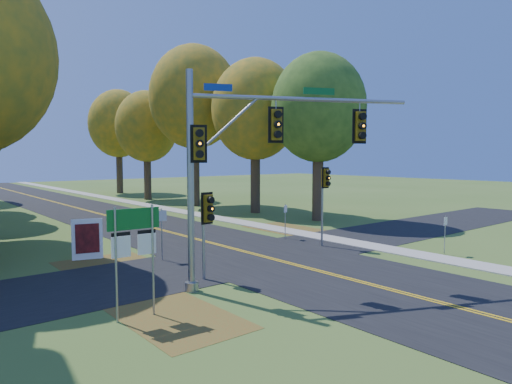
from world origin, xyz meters
TOP-DOWN VIEW (x-y plane):
  - ground at (0.00, 0.00)m, footprint 160.00×160.00m
  - road_main at (0.00, 0.00)m, footprint 8.00×160.00m
  - road_cross at (0.00, 2.00)m, footprint 60.00×6.00m
  - centerline_left at (-0.10, 0.00)m, footprint 0.10×160.00m
  - centerline_right at (0.10, 0.00)m, footprint 0.10×160.00m
  - sidewalk_east at (6.20, 0.00)m, footprint 1.60×160.00m
  - leaf_patch_w_near at (-6.50, 4.00)m, footprint 4.00×6.00m
  - leaf_patch_e at (6.80, 6.00)m, footprint 3.50×8.00m
  - leaf_patch_w_far at (-7.50, -3.00)m, footprint 3.00×5.00m
  - tree_e_a at (11.57, 8.77)m, footprint 7.20×7.20m
  - tree_e_b at (10.97, 15.58)m, footprint 7.60×7.60m
  - tree_e_c at (9.88, 23.69)m, footprint 8.80×8.80m
  - tree_e_d at (9.26, 32.87)m, footprint 7.00×7.00m
  - tree_e_e at (10.47, 43.58)m, footprint 7.80×7.80m
  - traffic_mast at (-3.77, -2.02)m, footprint 8.03×3.93m
  - east_signal_pole at (4.19, 1.42)m, footprint 0.50×0.58m
  - ped_signal_pole at (-4.48, -0.22)m, footprint 0.56×0.64m
  - route_sign_cluster at (-8.50, -2.38)m, footprint 1.61×0.18m
  - info_kiosk at (-6.82, 6.57)m, footprint 1.40×0.55m
  - reg_sign_e_north at (4.23, 4.55)m, footprint 0.38×0.18m
  - reg_sign_e_south at (7.41, -3.74)m, footprint 0.37×0.07m
  - reg_sign_w at (-4.20, 4.05)m, footprint 0.47×0.10m

SIDE VIEW (x-z plane):
  - ground at x=0.00m, z-range 0.00..0.00m
  - leaf_patch_w_near at x=-6.50m, z-range 0.00..0.01m
  - leaf_patch_e at x=6.80m, z-range 0.00..0.01m
  - leaf_patch_w_far at x=-7.50m, z-range 0.00..0.01m
  - road_cross at x=0.00m, z-range 0.00..0.02m
  - road_main at x=0.00m, z-range 0.00..0.02m
  - centerline_left at x=-0.10m, z-range 0.02..0.03m
  - centerline_right at x=0.10m, z-range 0.02..0.03m
  - sidewalk_east at x=6.20m, z-range 0.00..0.06m
  - info_kiosk at x=-6.82m, z-range 0.00..1.93m
  - reg_sign_e_south at x=7.41m, z-range 0.36..2.30m
  - reg_sign_e_north at x=4.23m, z-range 0.38..2.46m
  - reg_sign_w at x=-4.20m, z-range 0.46..2.93m
  - route_sign_cluster at x=-8.50m, z-range 0.71..4.15m
  - ped_signal_pole at x=-4.48m, z-range 0.86..4.37m
  - east_signal_pole at x=4.19m, z-range 1.12..5.46m
  - traffic_mast at x=-3.77m, z-range 1.14..9.11m
  - tree_e_d at x=9.26m, z-range 2.08..14.40m
  - tree_e_a at x=11.57m, z-range 2.16..14.90m
  - tree_e_b at x=10.97m, z-range 2.23..15.56m
  - tree_e_e at x=10.47m, z-range 2.32..16.06m
  - tree_e_c at x=9.88m, z-range 2.77..18.56m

